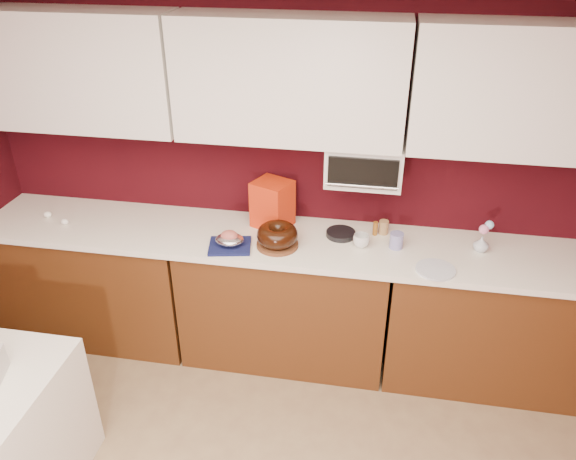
% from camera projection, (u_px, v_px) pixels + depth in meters
% --- Properties ---
extents(ceiling, '(4.00, 4.50, 0.02)m').
position_uv_depth(ceiling, '(98.00, 13.00, 1.05)').
color(ceiling, white).
rests_on(ceiling, wall_back).
extents(wall_back, '(4.00, 0.02, 2.50)m').
position_uv_depth(wall_back, '(294.00, 167.00, 3.59)').
color(wall_back, '#36070D').
rests_on(wall_back, floor).
extents(base_cabinet_left, '(1.31, 0.58, 0.86)m').
position_uv_depth(base_cabinet_left, '(99.00, 280.00, 3.93)').
color(base_cabinet_left, '#542C10').
rests_on(base_cabinet_left, floor).
extents(base_cabinet_center, '(1.31, 0.58, 0.86)m').
position_uv_depth(base_cabinet_center, '(286.00, 300.00, 3.73)').
color(base_cabinet_center, '#542C10').
rests_on(base_cabinet_center, floor).
extents(base_cabinet_right, '(1.31, 0.58, 0.86)m').
position_uv_depth(base_cabinet_right, '(494.00, 322.00, 3.52)').
color(base_cabinet_right, '#542C10').
rests_on(base_cabinet_right, floor).
extents(countertop, '(4.00, 0.62, 0.04)m').
position_uv_depth(countertop, '(285.00, 241.00, 3.51)').
color(countertop, white).
rests_on(countertop, base_cabinet_center).
extents(upper_cabinet_left, '(1.31, 0.33, 0.70)m').
position_uv_depth(upper_cabinet_left, '(71.00, 70.00, 3.36)').
color(upper_cabinet_left, white).
rests_on(upper_cabinet_left, wall_back).
extents(upper_cabinet_center, '(1.31, 0.33, 0.70)m').
position_uv_depth(upper_cabinet_center, '(290.00, 80.00, 3.16)').
color(upper_cabinet_center, white).
rests_on(upper_cabinet_center, wall_back).
extents(upper_cabinet_right, '(1.31, 0.33, 0.70)m').
position_uv_depth(upper_cabinet_right, '(539.00, 91.00, 2.95)').
color(upper_cabinet_right, white).
rests_on(upper_cabinet_right, wall_back).
extents(toaster_oven, '(0.45, 0.30, 0.25)m').
position_uv_depth(toaster_oven, '(364.00, 163.00, 3.34)').
color(toaster_oven, white).
rests_on(toaster_oven, upper_cabinet_center).
extents(toaster_oven_door, '(0.40, 0.02, 0.18)m').
position_uv_depth(toaster_oven_door, '(363.00, 173.00, 3.20)').
color(toaster_oven_door, black).
rests_on(toaster_oven_door, toaster_oven).
extents(toaster_oven_handle, '(0.42, 0.02, 0.02)m').
position_uv_depth(toaster_oven_handle, '(362.00, 186.00, 3.22)').
color(toaster_oven_handle, silver).
rests_on(toaster_oven_handle, toaster_oven).
extents(cake_base, '(0.29, 0.29, 0.02)m').
position_uv_depth(cake_base, '(277.00, 245.00, 3.41)').
color(cake_base, brown).
rests_on(cake_base, countertop).
extents(bundt_cake, '(0.27, 0.27, 0.10)m').
position_uv_depth(bundt_cake, '(277.00, 235.00, 3.38)').
color(bundt_cake, black).
rests_on(bundt_cake, cake_base).
extents(navy_towel, '(0.29, 0.26, 0.02)m').
position_uv_depth(navy_towel, '(230.00, 246.00, 3.40)').
color(navy_towel, '#121846').
rests_on(navy_towel, countertop).
extents(foil_ham_nest, '(0.21, 0.19, 0.06)m').
position_uv_depth(foil_ham_nest, '(230.00, 239.00, 3.38)').
color(foil_ham_nest, silver).
rests_on(foil_ham_nest, navy_towel).
extents(roasted_ham, '(0.12, 0.11, 0.07)m').
position_uv_depth(roasted_ham, '(229.00, 236.00, 3.37)').
color(roasted_ham, '#C06157').
rests_on(roasted_ham, foil_ham_nest).
extents(pandoro_box, '(0.29, 0.28, 0.30)m').
position_uv_depth(pandoro_box, '(272.00, 204.00, 3.58)').
color(pandoro_box, '#B80F0C').
rests_on(pandoro_box, countertop).
extents(dark_pan, '(0.19, 0.19, 0.03)m').
position_uv_depth(dark_pan, '(341.00, 234.00, 3.52)').
color(dark_pan, black).
rests_on(dark_pan, countertop).
extents(coffee_mug, '(0.10, 0.10, 0.10)m').
position_uv_depth(coffee_mug, '(361.00, 239.00, 3.39)').
color(coffee_mug, silver).
rests_on(coffee_mug, countertop).
extents(blue_jar, '(0.10, 0.10, 0.10)m').
position_uv_depth(blue_jar, '(396.00, 241.00, 3.38)').
color(blue_jar, navy).
rests_on(blue_jar, countertop).
extents(flower_vase, '(0.09, 0.09, 0.11)m').
position_uv_depth(flower_vase, '(481.00, 243.00, 3.34)').
color(flower_vase, silver).
rests_on(flower_vase, countertop).
extents(flower_pink, '(0.06, 0.06, 0.06)m').
position_uv_depth(flower_pink, '(484.00, 229.00, 3.30)').
color(flower_pink, pink).
rests_on(flower_pink, flower_vase).
extents(flower_blue, '(0.05, 0.05, 0.05)m').
position_uv_depth(flower_blue, '(489.00, 225.00, 3.30)').
color(flower_blue, '#99CBF5').
rests_on(flower_blue, flower_vase).
extents(china_plate, '(0.29, 0.29, 0.01)m').
position_uv_depth(china_plate, '(436.00, 270.00, 3.18)').
color(china_plate, silver).
rests_on(china_plate, countertop).
extents(amber_bottle, '(0.04, 0.04, 0.09)m').
position_uv_depth(amber_bottle, '(375.00, 228.00, 3.52)').
color(amber_bottle, brown).
rests_on(amber_bottle, countertop).
extents(paper_cup, '(0.07, 0.07, 0.09)m').
position_uv_depth(paper_cup, '(384.00, 227.00, 3.53)').
color(paper_cup, '#9A7446').
rests_on(paper_cup, countertop).
extents(egg_left, '(0.07, 0.06, 0.04)m').
position_uv_depth(egg_left, '(48.00, 214.00, 3.73)').
color(egg_left, white).
rests_on(egg_left, countertop).
extents(egg_right, '(0.06, 0.06, 0.04)m').
position_uv_depth(egg_right, '(65.00, 222.00, 3.65)').
color(egg_right, white).
rests_on(egg_right, countertop).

